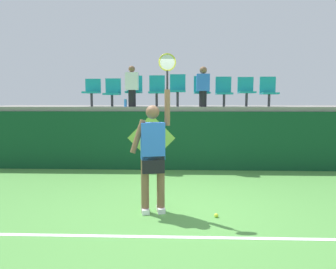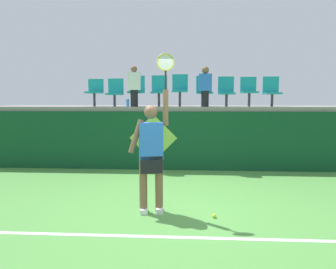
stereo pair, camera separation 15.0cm
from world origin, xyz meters
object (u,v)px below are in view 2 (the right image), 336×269
water_bottle (128,103)px  stadium_chair_2 (137,89)px  tennis_player (151,153)px  stadium_chair_8 (272,90)px  stadium_chair_5 (204,90)px  spectator_1 (205,86)px  tennis_ball (214,216)px  stadium_chair_7 (249,90)px  stadium_chair_1 (115,91)px  stadium_chair_0 (95,91)px  stadium_chair_3 (159,89)px  stadium_chair_6 (226,90)px  spectator_0 (134,86)px  stadium_chair_4 (180,88)px

water_bottle → stadium_chair_2: bearing=67.9°
tennis_player → stadium_chair_8: 4.94m
stadium_chair_5 → spectator_1: bearing=-90.0°
tennis_ball → stadium_chair_7: bearing=72.5°
stadium_chair_7 → stadium_chair_1: bearing=180.0°
spectator_1 → stadium_chair_7: bearing=19.5°
stadium_chair_0 → stadium_chair_3: bearing=0.3°
stadium_chair_6 → stadium_chair_2: bearing=-180.0°
tennis_ball → stadium_chair_2: bearing=114.9°
stadium_chair_0 → stadium_chair_2: (1.20, 0.01, 0.03)m
tennis_ball → spectator_1: spectator_1 is taller
spectator_0 → stadium_chair_6: bearing=9.2°
tennis_player → stadium_chair_3: bearing=93.1°
tennis_ball → stadium_chair_4: (-0.64, 4.03, 2.15)m
stadium_chair_5 → stadium_chair_8: stadium_chair_5 is taller
tennis_player → stadium_chair_4: tennis_player is taller
stadium_chair_6 → spectator_1: (-0.61, -0.44, 0.11)m
stadium_chair_1 → stadium_chair_2: size_ratio=0.91×
stadium_chair_5 → stadium_chair_7: (1.23, -0.00, -0.01)m
stadium_chair_2 → stadium_chair_8: stadium_chair_2 is taller
spectator_1 → stadium_chair_0: bearing=172.1°
tennis_player → stadium_chair_2: bearing=102.6°
tennis_ball → stadium_chair_0: stadium_chair_0 is taller
stadium_chair_0 → spectator_1: spectator_1 is taller
stadium_chair_2 → spectator_0: (0.00, -0.41, 0.09)m
tennis_ball → stadium_chair_5: 4.55m
stadium_chair_5 → stadium_chair_8: size_ratio=1.03×
stadium_chair_0 → stadium_chair_5: stadium_chair_5 is taller
stadium_chair_4 → stadium_chair_8: 2.53m
stadium_chair_1 → stadium_chair_3: 1.26m
stadium_chair_4 → spectator_0: (-1.23, -0.41, 0.06)m
stadium_chair_2 → stadium_chair_6: stadium_chair_2 is taller
tennis_ball → stadium_chair_4: stadium_chair_4 is taller
water_bottle → stadium_chair_2: size_ratio=0.23×
tennis_ball → stadium_chair_0: 5.47m
stadium_chair_1 → stadium_chair_8: (4.37, 0.00, 0.02)m
stadium_chair_5 → water_bottle: bearing=-168.2°
stadium_chair_4 → stadium_chair_5: 0.68m
stadium_chair_4 → spectator_0: size_ratio=0.83×
spectator_0 → spectator_1: 1.91m
spectator_0 → stadium_chair_7: bearing=7.3°
stadium_chair_4 → stadium_chair_5: (0.68, 0.00, -0.04)m
stadium_chair_3 → stadium_chair_5: 1.26m
tennis_ball → stadium_chair_6: size_ratio=0.08×
water_bottle → stadium_chair_5: 2.16m
tennis_ball → stadium_chair_6: (0.65, 4.03, 2.09)m
water_bottle → spectator_0: (0.18, 0.03, 0.46)m
water_bottle → stadium_chair_1: bearing=135.4°
stadium_chair_2 → stadium_chair_7: bearing=-0.1°
tennis_player → spectator_1: 3.75m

